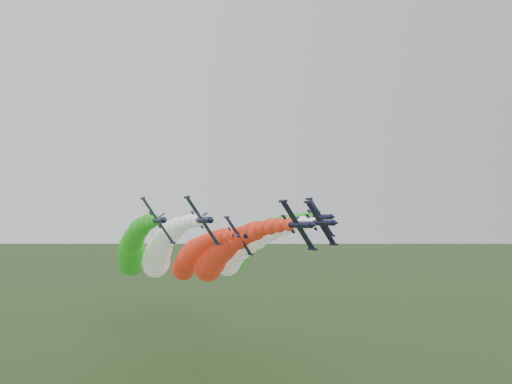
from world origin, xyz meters
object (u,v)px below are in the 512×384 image
Objects in this scene: jet_lead at (219,256)px; jet_inner_left at (160,253)px; jet_outer_left at (132,251)px; jet_trail at (191,258)px; jet_inner_right at (241,252)px; jet_outer_right at (246,246)px.

jet_inner_left reaches higher than jet_lead.
jet_inner_left is 1.00× the size of jet_outer_left.
jet_lead is 25.46m from jet_outer_left.
jet_outer_left is at bearing -153.68° from jet_trail.
jet_inner_right is 0.99× the size of jet_outer_right.
jet_trail is (-0.92, 24.74, -2.02)m from jet_lead.
jet_inner_right is at bearing -5.76° from jet_inner_left.
jet_inner_right reaches higher than jet_trail.
jet_inner_right is 1.00× the size of jet_trail.
jet_outer_right reaches higher than jet_inner_left.
jet_inner_left is 1.00× the size of jet_inner_right.
jet_inner_right is at bearing -61.73° from jet_trail.
jet_lead is 24.83m from jet_trail.
jet_trail is at bearing 167.99° from jet_outer_right.
jet_outer_right is (7.40, 14.60, 0.80)m from jet_inner_right.
jet_lead is 1.00× the size of jet_outer_left.
jet_inner_left is (-14.17, 8.80, 0.70)m from jet_lead.
jet_lead reaches higher than jet_trail.
jet_lead is 1.00× the size of jet_inner_left.
jet_outer_left is (-29.40, 8.57, 0.40)m from jet_inner_right.
jet_trail is at bearing 118.27° from jet_inner_right.
jet_lead is 1.00× the size of jet_trail.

